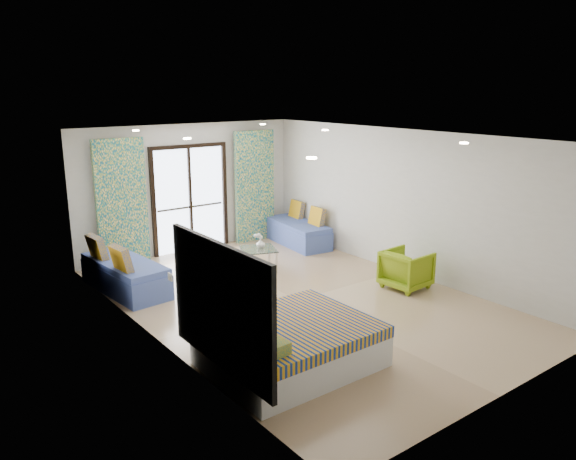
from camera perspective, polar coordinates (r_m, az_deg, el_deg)
floor at (r=9.40m, az=1.04°, el=-7.13°), size 5.00×7.50×0.01m
ceiling at (r=8.77m, az=1.13°, el=9.50°), size 5.00×7.50×0.01m
wall_back at (r=12.10m, az=-10.02°, el=4.20°), size 5.00×0.01×2.70m
wall_front at (r=6.59m, az=21.80°, el=-5.26°), size 5.00×0.01×2.70m
wall_left at (r=7.74m, az=-13.61°, el=-1.75°), size 0.01×7.50×2.70m
wall_right at (r=10.69m, az=11.68°, el=2.78°), size 0.01×7.50×2.70m
balcony_door at (r=12.09m, az=-9.93°, el=3.76°), size 1.76×0.08×2.28m
balcony_rail at (r=12.15m, az=-9.89°, el=2.33°), size 1.52×0.03×0.04m
curtain_left at (r=11.34m, az=-16.54°, el=2.63°), size 1.00×0.10×2.50m
curtain_right at (r=12.73m, az=-3.41°, el=4.45°), size 1.00×0.10×2.50m
downlight_a at (r=6.35m, az=2.41°, el=7.33°), size 0.12×0.12×0.02m
downlight_b at (r=8.41m, az=17.45°, el=8.43°), size 0.12×0.12×0.02m
downlight_c at (r=8.86m, az=-10.20°, el=9.14°), size 0.12×0.12×0.02m
downlight_d at (r=10.43m, az=3.80°, el=10.10°), size 0.12×0.12×0.02m
downlight_e at (r=10.67m, az=-15.21°, el=9.73°), size 0.12×0.12×0.02m
downlight_f at (r=12.01m, az=-2.57°, el=10.68°), size 0.12×0.12×0.02m
headboard at (r=6.42m, az=-6.92°, el=-7.66°), size 0.06×2.10×1.50m
switch_plate at (r=7.46m, az=-11.88°, el=-4.69°), size 0.02×0.10×0.10m
bed at (r=7.23m, az=0.13°, el=-11.52°), size 2.02×1.65×0.70m
daybed_left at (r=10.12m, az=-16.29°, el=-4.34°), size 0.93×2.00×0.95m
daybed_right at (r=12.58m, az=1.00°, el=-0.18°), size 0.91×1.89×0.90m
coffee_table at (r=10.79m, az=-3.04°, el=-2.13°), size 0.84×0.84×0.75m
vase at (r=10.80m, az=-2.79°, el=-1.39°), size 0.21×0.22×0.17m
armchair at (r=10.05m, az=11.94°, el=-3.75°), size 0.72×0.76×0.75m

